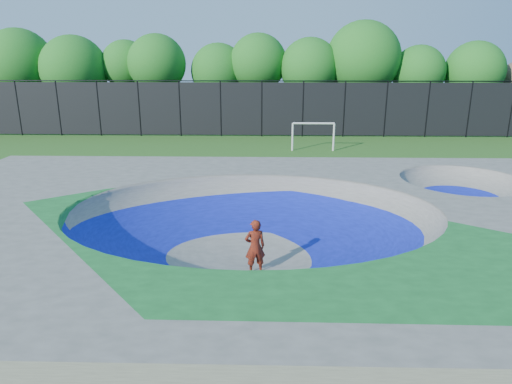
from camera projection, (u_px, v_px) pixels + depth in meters
The scene contains 7 objects.
ground at pixel (252, 256), 13.73m from camera, with size 120.00×120.00×0.00m, color #275818.
skate_deck at pixel (252, 232), 13.51m from camera, with size 22.00×14.00×1.50m, color gray.
skater at pixel (255, 247), 12.41m from camera, with size 0.57×0.38×1.57m, color red.
skateboard at pixel (255, 272), 12.63m from camera, with size 0.78×0.22×0.05m, color black.
soccer_goal at pixel (313, 131), 28.43m from camera, with size 2.70×0.12×1.78m.
fence at pixel (262, 108), 33.22m from camera, with size 48.09×0.09×4.04m.
treeline at pixel (234, 66), 37.04m from camera, with size 53.61×7.46×8.43m.
Camera 1 is at (0.42, -12.58, 5.80)m, focal length 32.00 mm.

